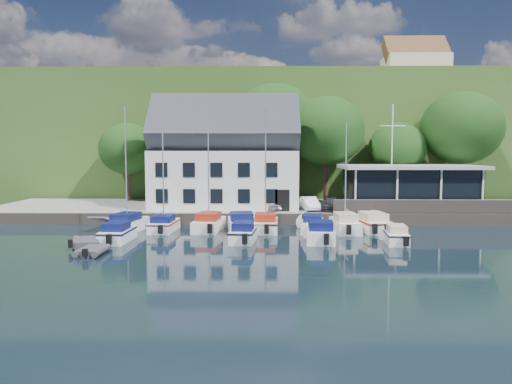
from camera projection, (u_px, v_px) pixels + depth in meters
The scene contains 35 objects.
ground at pixel (312, 250), 33.06m from camera, with size 180.00×180.00×0.00m, color black.
quay at pixel (295, 210), 50.45m from camera, with size 60.00×13.00×1.00m, color #979791.
quay_face at pixel (300, 219), 43.97m from camera, with size 60.00×0.30×1.00m, color #63584F.
hillside at pixel (280, 142), 94.13m from camera, with size 160.00×75.00×16.00m, color #2B4D1D.
field_patch at pixel (318, 102), 101.29m from camera, with size 50.00×30.00×0.30m, color #556030.
farmhouse at pixel (415, 68), 82.83m from camera, with size 10.40×7.00×8.20m, color beige, non-canonical shape.
harbor_building at pixel (225, 163), 49.13m from camera, with size 14.40×8.20×8.70m, color silver, non-canonical shape.
club_pavilion at pixel (409, 186), 48.59m from camera, with size 13.20×7.20×4.10m, color black, non-canonical shape.
seawall at pixel (435, 207), 44.11m from camera, with size 18.00×0.50×1.20m, color #63584F.
gangway at pixel (107, 228), 42.24m from camera, with size 1.20×6.00×1.40m, color silver, non-canonical shape.
car_silver at pixel (272, 204), 46.65m from camera, with size 1.30×3.23×1.10m, color #B4B4B9.
car_white at pixel (309, 203), 46.56m from camera, with size 1.30×3.73×1.23m, color white.
car_dgrey at pixel (331, 204), 46.30m from camera, with size 1.64×4.04×1.17m, color #2A2A2E.
car_blue at pixel (359, 203), 46.70m from camera, with size 1.50×3.80×1.30m, color #2F5A91.
flagpole at pixel (392, 158), 45.46m from camera, with size 2.33×0.20×9.72m, color silver, non-canonical shape.
tree_0 at pixel (128, 162), 54.58m from camera, with size 6.21×6.21×8.49m, color #173710, non-canonical shape.
tree_1 at pixel (183, 151), 55.36m from camera, with size 8.03×8.03×10.97m, color #173710, non-canonical shape.
tree_2 at pixel (275, 142), 55.11m from camera, with size 9.41×9.41×12.87m, color #173710, non-canonical shape.
tree_3 at pixel (326, 149), 54.11m from camera, with size 8.33×8.33×11.38m, color #173710, non-canonical shape.
tree_4 at pixel (397, 162), 54.58m from camera, with size 6.28×6.28×8.58m, color #173710, non-canonical shape.
tree_5 at pixel (461, 147), 53.67m from camera, with size 8.67×8.67×11.85m, color #173710, non-canonical shape.
boat_r1_0 at pixel (126, 174), 40.16m from camera, with size 2.14×6.84×9.33m, color white, non-canonical shape.
boat_r1_1 at pixel (163, 180), 40.21m from camera, with size 1.93×5.72×8.32m, color white, non-canonical shape.
boat_r1_2 at pixel (209, 174), 40.42m from camera, with size 2.13×6.37×9.39m, color white, non-canonical shape.
boat_r1_3 at pixel (242, 222), 40.55m from camera, with size 2.29×5.98×1.57m, color white, non-canonical shape.
boat_r1_4 at pixel (266, 175), 40.15m from camera, with size 2.15×6.00×9.15m, color white, non-canonical shape.
boat_r1_5 at pixel (312, 223), 40.58m from camera, with size 1.90×6.25×1.41m, color white, non-canonical shape.
boat_r1_6 at pixel (346, 173), 39.91m from camera, with size 2.02×6.47×9.48m, color white, non-canonical shape.
boat_r1_7 at pixel (372, 221), 40.68m from camera, with size 2.26×6.65×1.56m, color white, non-canonical shape.
boat_r2_0 at pixel (117, 232), 36.10m from camera, with size 1.97×5.66×1.43m, color white, non-canonical shape.
boat_r2_2 at pixel (243, 232), 35.91m from camera, with size 1.82×5.01×1.48m, color white, non-canonical shape.
boat_r2_3 at pixel (320, 231), 35.83m from camera, with size 2.16×5.23×1.54m, color white, non-canonical shape.
boat_r2_4 at pixel (396, 234), 35.36m from camera, with size 1.58×4.94×1.35m, color white, non-canonical shape.
dinghy_0 at pixel (86, 241), 34.13m from camera, with size 1.91×3.18×0.74m, color #3C3D42, non-canonical shape.
dinghy_1 at pixel (92, 250), 31.52m from camera, with size 1.64×2.73×0.64m, color #3C3D42, non-canonical shape.
Camera 1 is at (-3.29, -32.65, 6.69)m, focal length 35.00 mm.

